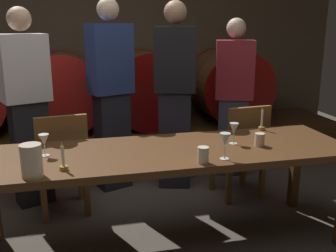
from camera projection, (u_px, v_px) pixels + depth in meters
The scene contains 20 objects.
back_wall at pixel (101, 37), 4.82m from camera, with size 6.15×0.24×2.81m, color brown.
barrel_shelf at pixel (108, 143), 4.61m from camera, with size 5.54×0.90×0.40m, color #4C2D16.
wine_barrel_center_left at pixel (63, 92), 4.34m from camera, with size 0.87×0.80×0.87m.
wine_barrel_center_right at pixel (146, 89), 4.55m from camera, with size 0.87×0.80×0.87m.
wine_barrel_far_right at pixel (228, 86), 4.78m from camera, with size 0.87×0.80×0.87m.
dining_table at pixel (166, 159), 2.72m from camera, with size 2.61×0.77×0.72m.
chair_left at pixel (62, 160), 3.18m from camera, with size 0.45×0.45×0.88m.
chair_right at pixel (242, 147), 3.51m from camera, with size 0.44×0.44×0.88m.
guest_far_left at pixel (27, 108), 3.32m from camera, with size 0.44×0.36×1.70m.
guest_center_left at pixel (111, 95), 3.64m from camera, with size 0.44×0.36×1.79m.
guest_center_right at pixel (175, 95), 3.67m from camera, with size 0.43×0.34×1.77m.
guest_far_right at pixel (233, 97), 4.02m from camera, with size 0.44×0.35×1.62m.
candle_left at pixel (63, 163), 2.31m from camera, with size 0.05×0.05×0.17m.
candle_right at pixel (262, 124), 3.19m from camera, with size 0.05×0.05×0.19m.
pitcher at pixel (31, 161), 2.20m from camera, with size 0.12×0.12×0.19m.
wine_glass_left at pixel (44, 140), 2.55m from camera, with size 0.07×0.07×0.15m.
wine_glass_center at pixel (225, 140), 2.48m from camera, with size 0.07×0.07×0.17m.
wine_glass_right at pixel (234, 129), 2.80m from camera, with size 0.07×0.07×0.16m.
cup_left at pixel (203, 155), 2.43m from camera, with size 0.07×0.07×0.11m, color beige.
cup_right at pixel (260, 140), 2.78m from camera, with size 0.07×0.07×0.09m, color beige.
Camera 1 is at (-0.33, -2.39, 1.57)m, focal length 41.61 mm.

